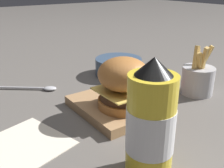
% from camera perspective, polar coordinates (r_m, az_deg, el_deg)
% --- Properties ---
extents(ground_plane, '(6.00, 6.00, 0.00)m').
position_cam_1_polar(ground_plane, '(0.67, 0.24, -5.36)').
color(ground_plane, '#5B5651').
extents(serving_board, '(0.21, 0.16, 0.02)m').
position_cam_1_polar(serving_board, '(0.66, -0.00, -5.01)').
color(serving_board, '#A37A51').
rests_on(serving_board, ground_plane).
extents(burger, '(0.12, 0.12, 0.12)m').
position_cam_1_polar(burger, '(0.61, 2.15, 0.24)').
color(burger, '#AD6B33').
rests_on(burger, serving_board).
extents(ketchup_bottle, '(0.08, 0.08, 0.20)m').
position_cam_1_polar(ketchup_bottle, '(0.42, 8.38, -8.69)').
color(ketchup_bottle, yellow).
rests_on(ketchup_bottle, ground_plane).
extents(fries_basket, '(0.09, 0.09, 0.15)m').
position_cam_1_polar(fries_basket, '(0.78, 18.17, 1.07)').
color(fries_basket, '#B7B7BC').
rests_on(fries_basket, ground_plane).
extents(side_bowl, '(0.16, 0.16, 0.06)m').
position_cam_1_polar(side_bowl, '(0.90, 1.42, 3.94)').
color(side_bowl, '#384C66').
rests_on(side_bowl, ground_plane).
extents(spoon, '(0.13, 0.16, 0.01)m').
position_cam_1_polar(spoon, '(0.81, -15.75, -0.88)').
color(spoon, '#B2B2B7').
rests_on(spoon, ground_plane).
extents(ketchup_puddle, '(0.07, 0.07, 0.00)m').
position_cam_1_polar(ketchup_puddle, '(0.82, 9.48, -0.42)').
color(ketchup_puddle, '#B21E14').
rests_on(ketchup_puddle, ground_plane).
extents(parchment_square, '(0.20, 0.20, 0.00)m').
position_cam_1_polar(parchment_square, '(0.56, -19.00, -12.54)').
color(parchment_square, beige).
rests_on(parchment_square, ground_plane).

